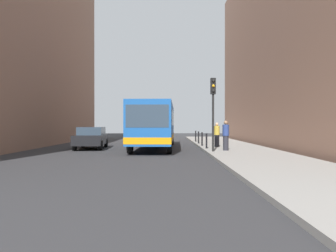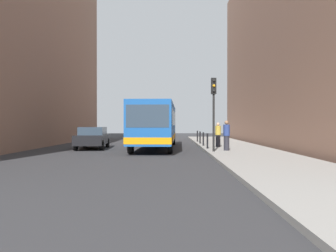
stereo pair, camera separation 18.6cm
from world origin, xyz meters
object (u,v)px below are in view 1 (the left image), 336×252
object	(u,v)px
bus	(156,123)
car_beside_bus	(92,137)
pedestrian_mid_sidewalk	(218,135)
pedestrian_near_signal	(227,135)
traffic_light	(214,100)
bollard_near	(207,141)
bollard_farthest	(197,136)
bollard_mid	(203,139)
bollard_far	(199,137)

from	to	relation	value
bus	car_beside_bus	size ratio (longest dim) A/B	2.45
pedestrian_mid_sidewalk	pedestrian_near_signal	bearing A→B (deg)	-178.83
car_beside_bus	pedestrian_near_signal	distance (m)	9.18
traffic_light	bollard_near	world-z (taller)	traffic_light
car_beside_bus	bollard_near	world-z (taller)	car_beside_bus
traffic_light	bollard_farthest	distance (m)	10.47
car_beside_bus	bollard_mid	xyz separation A→B (m)	(7.65, 0.90, -0.16)
bollard_near	bus	bearing A→B (deg)	147.53
bollard_far	pedestrian_mid_sidewalk	bearing A→B (deg)	-76.59
bollard_mid	traffic_light	bearing A→B (deg)	-88.83
bollard_near	pedestrian_mid_sidewalk	bearing A→B (deg)	60.57
bus	traffic_light	xyz separation A→B (m)	(3.44, -4.37, 1.28)
pedestrian_near_signal	bus	bearing A→B (deg)	-59.49
bus	bollard_near	world-z (taller)	bus
car_beside_bus	traffic_light	xyz separation A→B (m)	(7.75, -3.99, 2.22)
bollard_near	bollard_far	world-z (taller)	same
bollard_mid	pedestrian_mid_sidewalk	size ratio (longest dim) A/B	0.58
car_beside_bus	bollard_mid	world-z (taller)	car_beside_bus
bollard_far	car_beside_bus	bearing A→B (deg)	-155.07
pedestrian_mid_sidewalk	bus	bearing A→B (deg)	82.76
bollard_mid	pedestrian_mid_sidewalk	world-z (taller)	pedestrian_mid_sidewalk
bollard_farthest	pedestrian_near_signal	size ratio (longest dim) A/B	0.55
traffic_light	bollard_mid	xyz separation A→B (m)	(-0.10, 4.89, -2.38)
bollard_mid	bollard_far	world-z (taller)	same
traffic_light	pedestrian_mid_sidewalk	world-z (taller)	traffic_light
bollard_near	bollard_far	xyz separation A→B (m)	(0.00, 5.30, 0.00)
bollard_near	bollard_farthest	xyz separation A→B (m)	(0.00, 7.96, 0.00)
pedestrian_mid_sidewalk	bollard_mid	bearing A→B (deg)	39.74
bollard_near	bollard_far	size ratio (longest dim) A/B	1.00
bus	car_beside_bus	distance (m)	4.42
car_beside_bus	bollard_mid	size ratio (longest dim) A/B	4.76
pedestrian_near_signal	car_beside_bus	bearing A→B (deg)	-39.99
bus	bollard_mid	distance (m)	3.56
traffic_light	pedestrian_near_signal	xyz separation A→B (m)	(0.84, 0.74, -1.99)
bus	bollard_mid	world-z (taller)	bus
traffic_light	bollard_far	world-z (taller)	traffic_light
bollard_mid	pedestrian_near_signal	distance (m)	4.27
traffic_light	bollard_near	xyz separation A→B (m)	(-0.10, 2.24, -2.38)
traffic_light	pedestrian_mid_sidewalk	xyz separation A→B (m)	(0.79, 3.82, -2.04)
bus	bollard_far	bearing A→B (deg)	-134.83
car_beside_bus	bollard_farthest	world-z (taller)	car_beside_bus
car_beside_bus	bollard_farthest	distance (m)	9.85
traffic_light	bollard_mid	distance (m)	5.44
bollard_far	pedestrian_mid_sidewalk	world-z (taller)	pedestrian_mid_sidewalk
bollard_far	bollard_farthest	xyz separation A→B (m)	(0.00, 2.65, 0.00)
pedestrian_near_signal	bollard_farthest	bearing A→B (deg)	-103.58
bollard_near	bollard_farthest	distance (m)	7.96
bus	car_beside_bus	world-z (taller)	bus
bollard_near	bollard_farthest	bearing A→B (deg)	90.00
bollard_far	pedestrian_near_signal	xyz separation A→B (m)	(0.94, -6.80, 0.39)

